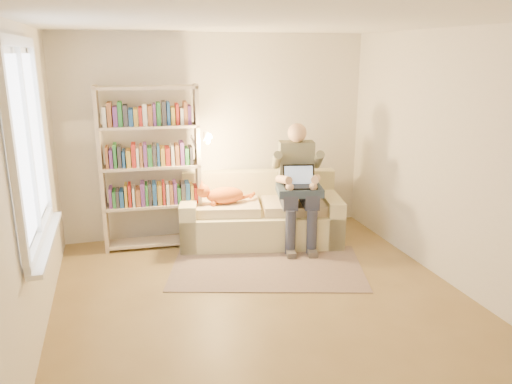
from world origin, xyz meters
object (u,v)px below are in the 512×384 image
object	(u,v)px
person	(298,179)
laptop	(302,181)
cat	(222,195)
sofa	(260,217)
bookshelf	(151,160)

from	to	relation	value
person	laptop	world-z (taller)	person
cat	laptop	xyz separation A→B (m)	(0.91, -0.37, 0.20)
person	laptop	distance (m)	0.15
sofa	person	world-z (taller)	person
sofa	person	size ratio (longest dim) A/B	1.41
cat	person	bearing A→B (deg)	-1.55
cat	bookshelf	bearing A→B (deg)	179.73
sofa	laptop	world-z (taller)	laptop
person	sofa	bearing A→B (deg)	161.16
person	cat	xyz separation A→B (m)	(-0.91, 0.22, -0.19)
laptop	sofa	bearing A→B (deg)	148.23
sofa	laptop	xyz separation A→B (m)	(0.41, -0.39, 0.54)
cat	bookshelf	size ratio (longest dim) A/B	0.36
person	bookshelf	size ratio (longest dim) A/B	0.76
cat	laptop	world-z (taller)	laptop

